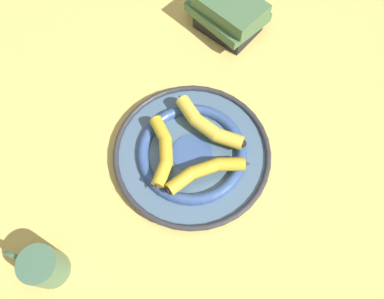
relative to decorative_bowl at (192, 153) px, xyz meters
The scene contains 7 objects.
ground_plane 0.05m from the decorative_bowl, 67.70° to the left, with size 2.80×2.80×0.00m, color #E5CC6B.
decorative_bowl is the anchor object (origin of this frame).
banana_a 0.08m from the decorative_bowl, 138.41° to the right, with size 0.12×0.18×0.03m.
banana_b 0.08m from the decorative_bowl, 112.50° to the left, with size 0.19×0.08×0.03m.
banana_c 0.08m from the decorative_bowl, 18.07° to the right, with size 0.12×0.20×0.03m.
book_stack 0.42m from the decorative_bowl, ahead, with size 0.23×0.25×0.11m.
coffee_mug 0.41m from the decorative_bowl, 143.31° to the left, with size 0.08×0.13×0.10m.
Camera 1 is at (-0.37, -0.12, 0.85)m, focal length 35.00 mm.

